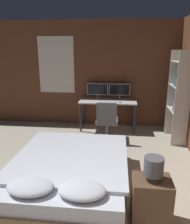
# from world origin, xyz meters

# --- Properties ---
(wall_back) EXTENTS (12.00, 0.08, 2.70)m
(wall_back) POSITION_xyz_m (-0.02, 4.29, 1.35)
(wall_back) COLOR brown
(wall_back) RESTS_ON ground_plane
(bed) EXTENTS (1.66, 2.00, 0.54)m
(bed) POSITION_xyz_m (-0.21, 1.40, 0.23)
(bed) COLOR #846647
(bed) RESTS_ON ground_plane
(nightstand) EXTENTS (0.44, 0.35, 0.58)m
(nightstand) POSITION_xyz_m (0.88, 0.80, 0.29)
(nightstand) COLOR brown
(nightstand) RESTS_ON ground_plane
(bedside_lamp) EXTENTS (0.22, 0.22, 0.27)m
(bedside_lamp) POSITION_xyz_m (0.88, 0.80, 0.75)
(bedside_lamp) COLOR gray
(bedside_lamp) RESTS_ON nightstand
(desk) EXTENTS (1.42, 0.62, 0.75)m
(desk) POSITION_xyz_m (0.21, 3.91, 0.65)
(desk) COLOR beige
(desk) RESTS_ON ground_plane
(monitor_left) EXTENTS (0.53, 0.16, 0.40)m
(monitor_left) POSITION_xyz_m (-0.08, 4.12, 0.98)
(monitor_left) COLOR #B7B7BC
(monitor_left) RESTS_ON desk
(monitor_right) EXTENTS (0.53, 0.16, 0.40)m
(monitor_right) POSITION_xyz_m (0.49, 4.12, 0.98)
(monitor_right) COLOR #B7B7BC
(monitor_right) RESTS_ON desk
(keyboard) EXTENTS (0.42, 0.13, 0.02)m
(keyboard) POSITION_xyz_m (0.21, 3.71, 0.76)
(keyboard) COLOR #B7B7BC
(keyboard) RESTS_ON desk
(computer_mouse) EXTENTS (0.07, 0.05, 0.04)m
(computer_mouse) POSITION_xyz_m (0.51, 3.71, 0.77)
(computer_mouse) COLOR #B7B7BC
(computer_mouse) RESTS_ON desk
(office_chair) EXTENTS (0.52, 0.52, 0.91)m
(office_chair) POSITION_xyz_m (0.23, 3.21, 0.37)
(office_chair) COLOR black
(office_chair) RESTS_ON ground_plane
(bookshelf) EXTENTS (0.31, 0.75, 1.98)m
(bookshelf) POSITION_xyz_m (1.76, 3.34, 1.09)
(bookshelf) COLOR beige
(bookshelf) RESTS_ON ground_plane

